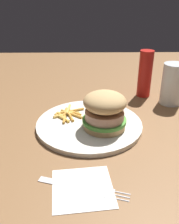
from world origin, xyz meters
name	(u,v)px	position (x,y,z in m)	size (l,w,h in m)	color
ground_plane	(89,125)	(0.00, 0.00, 0.00)	(1.60, 1.60, 0.00)	brown
plate	(89,124)	(-0.01, 0.00, 0.01)	(0.28, 0.28, 0.01)	silver
sandwich	(105,110)	(-0.03, -0.04, 0.06)	(0.11, 0.11, 0.09)	tan
fries_pile	(68,114)	(0.03, 0.06, 0.02)	(0.09, 0.08, 0.01)	gold
napkin	(83,188)	(-0.23, 0.02, 0.00)	(0.11, 0.11, 0.00)	white
fork	(83,187)	(-0.23, 0.01, 0.00)	(0.07, 0.17, 0.00)	silver
drink_glass	(172,87)	(0.13, -0.26, 0.05)	(0.07, 0.07, 0.13)	silver
ketchup_bottle	(145,74)	(0.19, -0.18, 0.08)	(0.04, 0.04, 0.15)	#B21914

